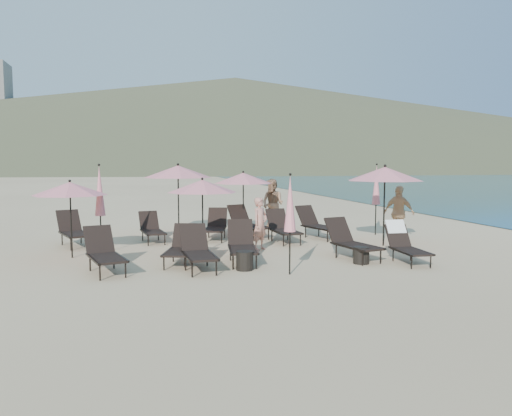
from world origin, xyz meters
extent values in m
plane|color=#D6BA8C|center=(0.00, 0.00, 0.00)|extent=(800.00, 800.00, 0.00)
cone|color=brown|center=(60.00, 300.00, 27.50)|extent=(690.00, 690.00, 55.00)
cone|color=brown|center=(190.00, 330.00, 16.00)|extent=(280.00, 280.00, 32.00)
cube|color=beige|center=(-45.00, 310.00, 19.00)|extent=(18.00, 16.00, 38.00)
cube|color=black|center=(-4.39, -0.13, 0.37)|extent=(0.97, 1.41, 0.05)
cube|color=black|center=(-4.62, 0.70, 0.69)|extent=(0.76, 0.64, 0.66)
cylinder|color=black|center=(-4.52, -0.72, 0.18)|extent=(0.04, 0.04, 0.36)
cylinder|color=black|center=(-4.81, 0.34, 0.18)|extent=(0.04, 0.04, 0.36)
cylinder|color=black|center=(-3.99, -0.57, 0.18)|extent=(0.04, 0.04, 0.36)
cylinder|color=black|center=(-4.27, 0.48, 0.18)|extent=(0.04, 0.04, 0.36)
cube|color=black|center=(-4.71, -0.16, 0.38)|extent=(0.42, 1.40, 0.04)
cube|color=black|center=(-4.10, 0.00, 0.38)|extent=(0.42, 1.40, 0.04)
cube|color=black|center=(-2.72, 0.41, 0.35)|extent=(0.93, 1.32, 0.05)
cube|color=black|center=(-2.49, 1.17, 0.64)|extent=(0.72, 0.61, 0.61)
cylinder|color=black|center=(-3.11, 0.01, 0.17)|extent=(0.04, 0.04, 0.34)
cylinder|color=black|center=(-2.82, 0.98, 0.17)|extent=(0.04, 0.04, 0.34)
cylinder|color=black|center=(-2.62, -0.14, 0.17)|extent=(0.04, 0.04, 0.34)
cylinder|color=black|center=(-2.33, 0.84, 0.17)|extent=(0.04, 0.04, 0.34)
cube|color=black|center=(-2.99, 0.54, 0.36)|extent=(0.42, 1.29, 0.04)
cube|color=black|center=(-2.42, 0.37, 0.36)|extent=(0.42, 1.29, 0.04)
cube|color=black|center=(-2.30, -0.34, 0.37)|extent=(0.72, 1.30, 0.05)
cube|color=black|center=(-2.34, 0.51, 0.68)|extent=(0.68, 0.51, 0.65)
cylinder|color=black|center=(-2.55, -0.89, 0.18)|extent=(0.04, 0.04, 0.36)
cylinder|color=black|center=(-2.60, 0.20, 0.18)|extent=(0.04, 0.04, 0.36)
cylinder|color=black|center=(-2.00, -0.86, 0.18)|extent=(0.04, 0.04, 0.36)
cylinder|color=black|center=(-2.05, 0.23, 0.18)|extent=(0.04, 0.04, 0.36)
cube|color=black|center=(-2.62, -0.31, 0.38)|extent=(0.11, 1.43, 0.04)
cube|color=black|center=(-1.98, -0.28, 0.38)|extent=(0.11, 1.43, 0.04)
cube|color=black|center=(-1.15, 0.18, 0.38)|extent=(0.84, 1.37, 0.05)
cube|color=black|center=(-1.03, 1.04, 0.70)|extent=(0.73, 0.58, 0.67)
cylinder|color=black|center=(-1.51, -0.31, 0.18)|extent=(0.04, 0.04, 0.37)
cylinder|color=black|center=(-1.35, 0.79, 0.18)|extent=(0.04, 0.04, 0.37)
cylinder|color=black|center=(-0.95, -0.39, 0.18)|extent=(0.04, 0.04, 0.37)
cylinder|color=black|center=(-0.80, 0.71, 0.18)|extent=(0.04, 0.04, 0.37)
cube|color=black|center=(-1.47, 0.28, 0.39)|extent=(0.24, 1.45, 0.04)
cube|color=black|center=(-0.83, 0.19, 0.39)|extent=(0.24, 1.45, 0.04)
cube|color=black|center=(1.85, -0.07, 0.38)|extent=(0.93, 1.42, 0.05)
cube|color=black|center=(1.67, 0.79, 0.70)|extent=(0.76, 0.62, 0.67)
cylinder|color=black|center=(1.69, -0.66, 0.18)|extent=(0.04, 0.04, 0.37)
cylinder|color=black|center=(1.46, 0.44, 0.18)|extent=(0.04, 0.04, 0.37)
cylinder|color=black|center=(2.24, -0.54, 0.18)|extent=(0.04, 0.04, 0.37)
cylinder|color=black|center=(2.01, 0.56, 0.18)|extent=(0.04, 0.04, 0.37)
cube|color=black|center=(1.52, -0.08, 0.39)|extent=(0.35, 1.44, 0.04)
cube|color=black|center=(2.16, 0.05, 0.39)|extent=(0.35, 1.44, 0.04)
cube|color=black|center=(2.94, -0.83, 0.33)|extent=(0.66, 1.18, 0.05)
cube|color=black|center=(2.99, -0.06, 0.62)|extent=(0.62, 0.47, 0.59)
cylinder|color=black|center=(2.66, -1.29, 0.16)|extent=(0.03, 0.03, 0.32)
cylinder|color=black|center=(2.72, -0.31, 0.16)|extent=(0.03, 0.03, 0.32)
cylinder|color=black|center=(3.16, -1.32, 0.16)|extent=(0.03, 0.03, 0.32)
cylinder|color=black|center=(3.22, -0.34, 0.16)|extent=(0.03, 0.03, 0.32)
cube|color=black|center=(2.66, -0.77, 0.34)|extent=(0.12, 1.29, 0.04)
cube|color=black|center=(3.23, -0.80, 0.34)|extent=(0.12, 1.29, 0.04)
cube|color=white|center=(2.99, 0.07, 0.84)|extent=(0.53, 0.30, 0.36)
cube|color=black|center=(-5.48, 3.94, 0.38)|extent=(1.08, 1.46, 0.05)
cube|color=black|center=(-5.78, 4.77, 0.71)|extent=(0.81, 0.70, 0.68)
cylinder|color=black|center=(-5.57, 3.33, 0.19)|extent=(0.04, 0.04, 0.37)
cylinder|color=black|center=(-5.95, 4.39, 0.19)|extent=(0.04, 0.04, 0.37)
cylinder|color=black|center=(-5.03, 3.52, 0.19)|extent=(0.04, 0.04, 0.37)
cylinder|color=black|center=(-5.41, 4.58, 0.19)|extent=(0.04, 0.04, 0.37)
cube|color=black|center=(-5.81, 3.88, 0.39)|extent=(0.54, 1.41, 0.04)
cube|color=black|center=(-5.19, 4.10, 0.39)|extent=(0.54, 1.41, 0.04)
cube|color=black|center=(-3.19, 4.12, 0.34)|extent=(0.77, 1.25, 0.05)
cube|color=black|center=(-3.30, 4.90, 0.63)|extent=(0.67, 0.53, 0.61)
cylinder|color=black|center=(-3.37, 3.59, 0.17)|extent=(0.04, 0.04, 0.33)
cylinder|color=black|center=(-3.52, 4.59, 0.17)|extent=(0.04, 0.04, 0.33)
cylinder|color=black|center=(-2.87, 3.67, 0.17)|extent=(0.04, 0.04, 0.33)
cylinder|color=black|center=(-3.01, 4.67, 0.17)|extent=(0.04, 0.04, 0.33)
cube|color=black|center=(-3.49, 4.12, 0.35)|extent=(0.23, 1.32, 0.04)
cube|color=black|center=(-2.91, 4.21, 0.35)|extent=(0.23, 1.32, 0.04)
cube|color=black|center=(-1.22, 4.16, 0.36)|extent=(0.95, 1.37, 0.05)
cube|color=black|center=(-1.00, 4.97, 0.67)|extent=(0.75, 0.63, 0.64)
cylinder|color=black|center=(-1.62, 3.73, 0.18)|extent=(0.04, 0.04, 0.35)
cylinder|color=black|center=(-1.33, 4.76, 0.18)|extent=(0.04, 0.04, 0.35)
cylinder|color=black|center=(-1.10, 3.59, 0.18)|extent=(0.04, 0.04, 0.35)
cylinder|color=black|center=(-0.81, 4.62, 0.18)|extent=(0.04, 0.04, 0.35)
cube|color=black|center=(-1.51, 4.29, 0.37)|extent=(0.41, 1.36, 0.04)
cube|color=black|center=(-0.90, 4.13, 0.37)|extent=(0.41, 1.36, 0.04)
cube|color=black|center=(0.08, 4.36, 0.39)|extent=(1.08, 1.48, 0.06)
cube|color=black|center=(-0.20, 5.21, 0.72)|extent=(0.81, 0.70, 0.69)
cylinder|color=black|center=(-0.01, 3.74, 0.19)|extent=(0.04, 0.04, 0.38)
cylinder|color=black|center=(-0.38, 4.83, 0.19)|extent=(0.04, 0.04, 0.38)
cylinder|color=black|center=(0.53, 3.92, 0.19)|extent=(0.04, 0.04, 0.38)
cylinder|color=black|center=(0.17, 5.01, 0.19)|extent=(0.04, 0.04, 0.38)
cube|color=black|center=(-0.25, 4.31, 0.40)|extent=(0.52, 1.44, 0.04)
cube|color=black|center=(0.38, 4.52, 0.40)|extent=(0.52, 1.44, 0.04)
cube|color=black|center=(0.86, 3.05, 0.37)|extent=(0.73, 1.31, 0.05)
cube|color=black|center=(0.81, 3.90, 0.68)|extent=(0.68, 0.52, 0.66)
cylinder|color=black|center=(0.62, 2.51, 0.18)|extent=(0.04, 0.04, 0.36)
cylinder|color=black|center=(0.56, 3.60, 0.18)|extent=(0.04, 0.04, 0.36)
cylinder|color=black|center=(1.17, 2.54, 0.18)|extent=(0.04, 0.04, 0.36)
cylinder|color=black|center=(1.11, 3.63, 0.18)|extent=(0.04, 0.04, 0.36)
cube|color=black|center=(0.54, 3.09, 0.38)|extent=(0.12, 1.43, 0.04)
cube|color=black|center=(1.18, 3.12, 0.38)|extent=(0.12, 1.43, 0.04)
cube|color=black|center=(2.33, 3.57, 0.39)|extent=(1.06, 1.47, 0.06)
cube|color=black|center=(2.05, 4.42, 0.71)|extent=(0.81, 0.69, 0.68)
cylinder|color=black|center=(2.23, 2.96, 0.19)|extent=(0.04, 0.04, 0.37)
cylinder|color=black|center=(1.87, 4.04, 0.19)|extent=(0.04, 0.04, 0.37)
cylinder|color=black|center=(2.77, 3.14, 0.19)|extent=(0.04, 0.04, 0.37)
cylinder|color=black|center=(2.41, 4.22, 0.19)|extent=(0.04, 0.04, 0.37)
cube|color=black|center=(1.99, 3.52, 0.40)|extent=(0.51, 1.43, 0.04)
cube|color=black|center=(2.62, 3.73, 0.40)|extent=(0.51, 1.43, 0.04)
cylinder|color=black|center=(-5.41, 2.18, 0.97)|extent=(0.04, 0.04, 1.95)
cone|color=#D17680|center=(-5.41, 2.18, 1.86)|extent=(1.95, 1.95, 0.35)
sphere|color=black|center=(-5.41, 2.18, 2.06)|extent=(0.07, 0.07, 0.07)
cylinder|color=black|center=(-1.89, 2.15, 0.99)|extent=(0.04, 0.04, 1.98)
cone|color=#D17680|center=(-1.89, 2.15, 1.88)|extent=(1.98, 1.98, 0.36)
sphere|color=black|center=(-1.89, 2.15, 2.09)|extent=(0.08, 0.08, 0.08)
cylinder|color=black|center=(3.63, 1.92, 1.16)|extent=(0.05, 0.05, 2.31)
cone|color=#D17680|center=(3.63, 1.92, 2.20)|extent=(2.31, 2.31, 0.42)
sphere|color=black|center=(3.63, 1.92, 2.44)|extent=(0.09, 0.09, 0.09)
cylinder|color=black|center=(-2.26, 5.59, 1.17)|extent=(0.05, 0.05, 2.34)
cone|color=#D17680|center=(-2.26, 5.59, 2.23)|extent=(2.34, 2.34, 0.42)
sphere|color=black|center=(-2.26, 5.59, 2.47)|extent=(0.09, 0.09, 0.09)
cylinder|color=black|center=(0.00, 5.39, 1.04)|extent=(0.04, 0.04, 2.09)
cone|color=#D17680|center=(0.00, 5.39, 1.99)|extent=(2.09, 2.09, 0.38)
sphere|color=black|center=(0.00, 5.39, 2.21)|extent=(0.08, 0.08, 0.08)
cylinder|color=black|center=(-0.35, -1.13, 0.50)|extent=(0.04, 0.04, 0.99)
cone|color=#D17680|center=(-0.35, -1.13, 1.63)|extent=(0.27, 0.27, 1.26)
sphere|color=black|center=(-0.35, -1.13, 2.29)|extent=(0.06, 0.06, 0.06)
cylinder|color=black|center=(4.46, 4.03, 0.54)|extent=(0.04, 0.04, 1.08)
cone|color=#D17680|center=(4.46, 4.03, 1.76)|extent=(0.29, 0.29, 1.37)
sphere|color=black|center=(4.46, 4.03, 2.48)|extent=(0.07, 0.07, 0.07)
cylinder|color=black|center=(-4.68, 2.55, 0.54)|extent=(0.04, 0.04, 1.08)
cone|color=#D17680|center=(-4.68, 2.55, 1.77)|extent=(0.29, 0.29, 1.37)
sphere|color=black|center=(-4.68, 2.55, 2.48)|extent=(0.07, 0.07, 0.07)
cylinder|color=black|center=(-1.25, -0.43, 0.23)|extent=(0.42, 0.42, 0.45)
cylinder|color=black|center=(1.78, -0.41, 0.21)|extent=(0.40, 0.40, 0.43)
imported|color=tan|center=(-0.21, 2.12, 0.77)|extent=(0.67, 0.64, 1.54)
imported|color=#9F7252|center=(1.38, 6.41, 0.96)|extent=(1.15, 1.18, 1.91)
imported|color=tan|center=(4.73, 2.92, 0.89)|extent=(0.94, 1.12, 1.79)
camera|label=1|loc=(-3.78, -11.82, 2.57)|focal=35.00mm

